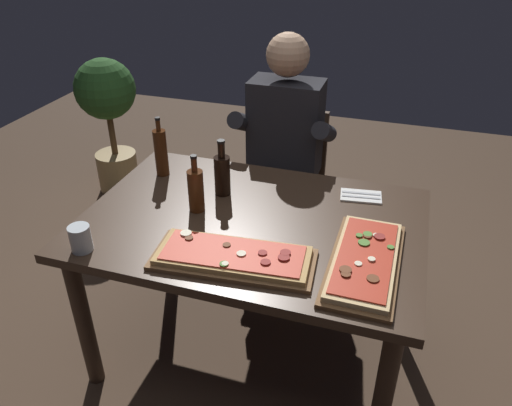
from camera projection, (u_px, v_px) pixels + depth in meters
name	position (u px, v px, depth m)	size (l,w,h in m)	color
ground_plane	(253.00, 346.00, 2.44)	(6.40, 6.40, 0.00)	#4C3828
dining_table	(252.00, 238.00, 2.11)	(1.40, 0.96, 0.74)	#3D2B1E
pizza_rectangular_front	(233.00, 257.00, 1.81)	(0.61, 0.30, 0.05)	brown
pizza_rectangular_left	(365.00, 261.00, 1.79)	(0.25, 0.56, 0.05)	brown
wine_bottle_dark	(222.00, 174.00, 2.19)	(0.07, 0.07, 0.26)	black
oil_bottle_amber	(196.00, 189.00, 2.08)	(0.07, 0.07, 0.26)	#47230F
vinegar_bottle_green	(161.00, 152.00, 2.35)	(0.06, 0.06, 0.29)	#47230F
tumbler_near_camera	(81.00, 240.00, 1.86)	(0.08, 0.08, 0.10)	silver
napkin_cutlery_set	(361.00, 196.00, 2.22)	(0.19, 0.13, 0.01)	white
diner_chair	(287.00, 178.00, 2.91)	(0.44, 0.44, 0.87)	#3D2B1E
seated_diner	(283.00, 146.00, 2.68)	(0.53, 0.41, 1.33)	#23232D
potted_plant_corner	(109.00, 111.00, 3.49)	(0.42, 0.42, 0.98)	tan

